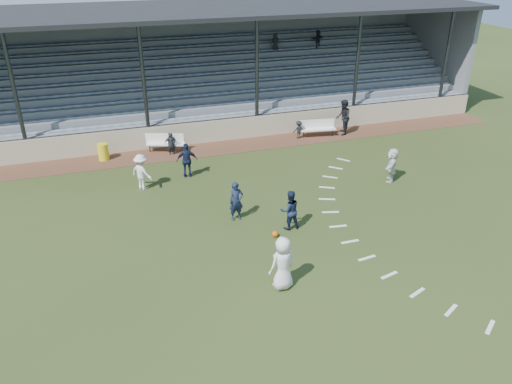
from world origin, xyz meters
TOP-DOWN VIEW (x-y plane):
  - ground at (0.00, 0.00)m, footprint 90.00×90.00m
  - cinder_track at (0.00, 10.50)m, footprint 34.00×2.00m
  - retaining_wall at (0.00, 11.55)m, footprint 34.00×0.18m
  - bench_left at (-2.28, 10.90)m, footprint 2.02×1.08m
  - bench_right at (6.22, 10.52)m, footprint 2.04×0.74m
  - trash_bin at (-5.43, 10.73)m, footprint 0.53×0.53m
  - football at (0.32, 1.17)m, footprint 0.24×0.24m
  - player_white_lead at (-0.49, -1.74)m, footprint 1.01×0.78m
  - player_navy_lead at (-0.69, 2.90)m, footprint 0.62×0.44m
  - player_navy_mid at (1.06, 1.61)m, footprint 0.78×0.61m
  - player_white_wing at (-3.92, 6.79)m, footprint 1.16×1.20m
  - player_navy_wing at (-1.77, 7.46)m, footprint 1.01×0.53m
  - player_white_back at (7.05, 4.16)m, footprint 1.25×1.47m
  - official at (7.71, 10.38)m, footprint 1.09×1.19m
  - sub_left_near at (-2.05, 10.37)m, footprint 0.46×0.33m
  - sub_left_far at (-2.04, 10.66)m, footprint 0.64×0.29m
  - sub_right at (5.09, 10.54)m, footprint 0.67×0.41m
  - grandstand at (0.01, 16.26)m, footprint 34.60×9.00m
  - penalty_arc at (4.12, 0.00)m, footprint 3.89×14.63m

SIDE VIEW (x-z plane):
  - ground at x=0.00m, z-range 0.00..0.00m
  - penalty_arc at x=4.12m, z-range 0.00..0.01m
  - cinder_track at x=0.00m, z-range 0.00..0.02m
  - football at x=0.32m, z-range 0.00..0.24m
  - trash_bin at x=-5.43m, z-range 0.02..0.86m
  - sub_right at x=5.09m, z-range 0.02..1.03m
  - sub_left_far at x=-2.04m, z-range 0.02..1.08m
  - bench_left at x=-2.28m, z-range 0.11..1.06m
  - bench_right at x=6.22m, z-range 0.11..1.06m
  - retaining_wall at x=0.00m, z-range 0.00..1.20m
  - sub_left_near at x=-2.05m, z-range 0.02..1.20m
  - player_navy_mid at x=1.06m, z-range 0.00..1.59m
  - player_white_back at x=7.05m, z-range 0.00..1.59m
  - player_navy_lead at x=-0.69m, z-range 0.00..1.61m
  - player_white_wing at x=-3.92m, z-range 0.00..1.64m
  - player_navy_wing at x=-1.77m, z-range 0.00..1.66m
  - player_white_lead at x=-0.49m, z-range 0.00..1.83m
  - official at x=7.71m, z-range 0.02..2.01m
  - grandstand at x=0.01m, z-range -1.10..5.51m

